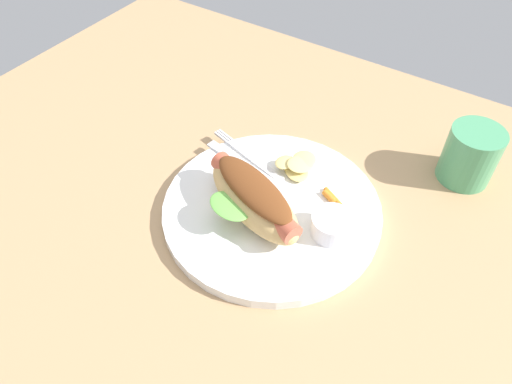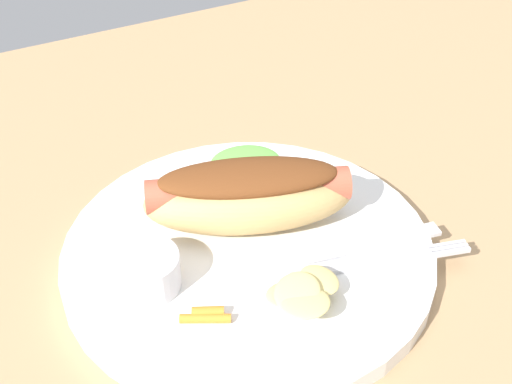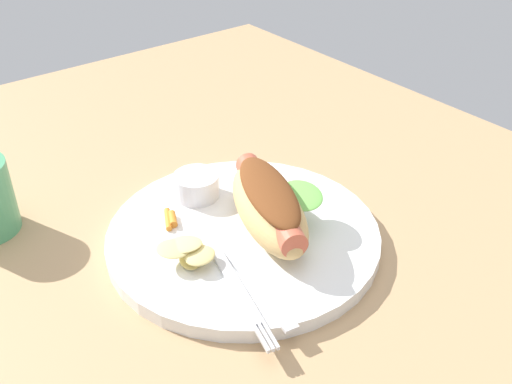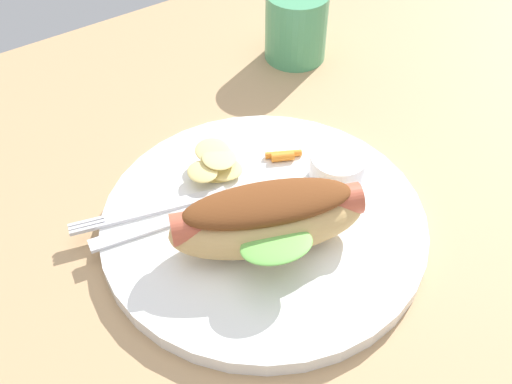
# 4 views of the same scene
# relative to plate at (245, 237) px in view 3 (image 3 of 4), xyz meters

# --- Properties ---
(ground_plane) EXTENTS (1.20, 0.90, 0.02)m
(ground_plane) POSITION_rel_plate_xyz_m (-0.00, 0.02, -0.02)
(ground_plane) COLOR tan
(plate) EXTENTS (0.30, 0.30, 0.02)m
(plate) POSITION_rel_plate_xyz_m (0.00, 0.00, 0.00)
(plate) COLOR white
(plate) RESTS_ON ground_plane
(hot_dog) EXTENTS (0.18, 0.12, 0.06)m
(hot_dog) POSITION_rel_plate_xyz_m (0.01, 0.02, 0.04)
(hot_dog) COLOR tan
(hot_dog) RESTS_ON plate
(sauce_ramekin) EXTENTS (0.05, 0.05, 0.03)m
(sauce_ramekin) POSITION_rel_plate_xyz_m (-0.09, -0.00, 0.02)
(sauce_ramekin) COLOR white
(sauce_ramekin) RESTS_ON plate
(fork) EXTENTS (0.14, 0.05, 0.00)m
(fork) POSITION_rel_plate_xyz_m (0.08, -0.06, 0.01)
(fork) COLOR silver
(fork) RESTS_ON plate
(knife) EXTENTS (0.15, 0.04, 0.00)m
(knife) POSITION_rel_plate_xyz_m (0.07, -0.04, 0.01)
(knife) COLOR silver
(knife) RESTS_ON plate
(chips_pile) EXTENTS (0.06, 0.07, 0.02)m
(chips_pile) POSITION_rel_plate_xyz_m (0.00, -0.07, 0.02)
(chips_pile) COLOR #E2CE7C
(chips_pile) RESTS_ON plate
(carrot_garnish) EXTENTS (0.04, 0.02, 0.01)m
(carrot_garnish) POSITION_rel_plate_xyz_m (-0.07, -0.05, 0.01)
(carrot_garnish) COLOR orange
(carrot_garnish) RESTS_ON plate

